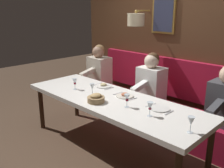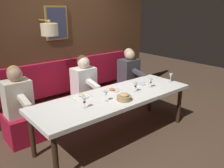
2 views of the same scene
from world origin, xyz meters
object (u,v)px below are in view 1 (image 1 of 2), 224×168
at_px(dining_table, 111,103).
at_px(wine_glass_0, 191,121).
at_px(wine_glass_4, 127,98).
at_px(wine_glass_3, 150,106).
at_px(wine_glass_1, 92,87).
at_px(wine_glass_2, 75,82).
at_px(diner_middle, 99,67).
at_px(bread_bowl, 96,98).
at_px(diner_near, 151,80).

xyz_separation_m(dining_table, wine_glass_0, (-0.14, -1.21, 0.18)).
bearing_deg(wine_glass_4, wine_glass_3, -92.83).
relative_size(wine_glass_1, wine_glass_2, 1.00).
distance_m(dining_table, wine_glass_2, 0.68).
relative_size(diner_middle, bread_bowl, 3.60).
bearing_deg(diner_near, dining_table, -179.78).
bearing_deg(wine_glass_1, wine_glass_0, -91.65).
bearing_deg(bread_bowl, wine_glass_1, 59.05).
bearing_deg(bread_bowl, dining_table, -8.22).
bearing_deg(diner_middle, wine_glass_3, -117.16).
xyz_separation_m(wine_glass_0, wine_glass_1, (0.04, 1.48, 0.00)).
bearing_deg(wine_glass_3, wine_glass_2, 90.15).
bearing_deg(wine_glass_3, wine_glass_4, 87.17).
distance_m(wine_glass_2, wine_glass_3, 1.35).
height_order(wine_glass_2, wine_glass_4, same).
xyz_separation_m(wine_glass_1, bread_bowl, (-0.14, -0.23, -0.07)).
bearing_deg(wine_glass_4, diner_middle, 58.29).
bearing_deg(dining_table, wine_glass_1, 109.41).
xyz_separation_m(dining_table, wine_glass_3, (-0.10, -0.71, 0.18)).
height_order(dining_table, diner_middle, diner_middle).
xyz_separation_m(wine_glass_3, bread_bowl, (-0.13, 0.74, -0.07)).
distance_m(wine_glass_0, bread_bowl, 1.25).
relative_size(wine_glass_1, wine_glass_3, 1.00).
xyz_separation_m(diner_near, wine_glass_3, (-0.98, -0.71, 0.04)).
height_order(dining_table, wine_glass_0, wine_glass_0).
height_order(diner_near, wine_glass_1, diner_near).
height_order(wine_glass_1, bread_bowl, wine_glass_1).
relative_size(dining_table, wine_glass_1, 16.30).
bearing_deg(wine_glass_2, diner_near, -33.03).
height_order(wine_glass_0, wine_glass_3, same).
distance_m(diner_near, bread_bowl, 1.12).
distance_m(diner_middle, wine_glass_1, 1.35).
relative_size(dining_table, bread_bowl, 12.15).
bearing_deg(wine_glass_4, diner_near, 20.45).
bearing_deg(wine_glass_4, wine_glass_0, -93.65).
distance_m(dining_table, wine_glass_3, 0.74).
height_order(wine_glass_4, bread_bowl, wine_glass_4).
xyz_separation_m(wine_glass_2, wine_glass_4, (0.02, -1.00, -0.00)).
xyz_separation_m(diner_middle, bread_bowl, (-1.11, -1.17, -0.03)).
relative_size(wine_glass_3, wine_glass_4, 1.00).
distance_m(wine_glass_3, wine_glass_4, 0.35).
bearing_deg(diner_middle, wine_glass_0, -112.84).
relative_size(diner_middle, wine_glass_4, 4.82).
bearing_deg(dining_table, wine_glass_0, -96.40).
height_order(wine_glass_3, wine_glass_4, same).
relative_size(wine_glass_0, wine_glass_2, 1.00).
xyz_separation_m(dining_table, bread_bowl, (-0.23, 0.03, 0.11)).
bearing_deg(bread_bowl, wine_glass_3, -79.77).
bearing_deg(wine_glass_3, wine_glass_1, 89.69).
relative_size(wine_glass_3, bread_bowl, 0.75).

